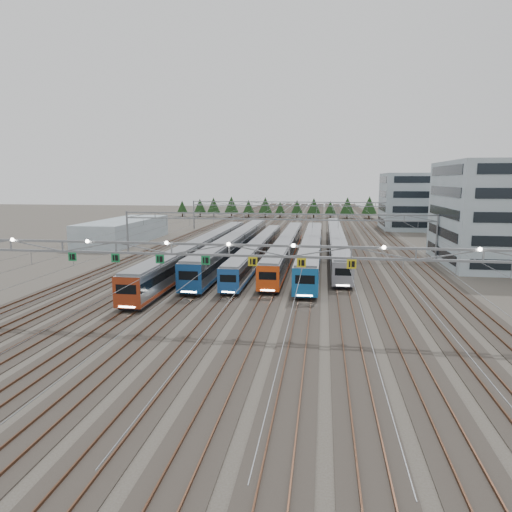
# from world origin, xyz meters

# --- Properties ---
(ground) EXTENTS (400.00, 400.00, 0.00)m
(ground) POSITION_xyz_m (0.00, 0.00, 0.00)
(ground) COLOR #47423A
(ground) RESTS_ON ground
(track_bed) EXTENTS (54.00, 260.00, 5.42)m
(track_bed) POSITION_xyz_m (0.00, 100.00, 1.49)
(track_bed) COLOR #2D2823
(track_bed) RESTS_ON ground
(train_a) EXTENTS (3.01, 61.70, 3.93)m
(train_a) POSITION_xyz_m (-11.25, 32.68, 2.21)
(train_a) COLOR black
(train_a) RESTS_ON ground
(train_b) EXTENTS (3.16, 59.24, 4.12)m
(train_b) POSITION_xyz_m (-6.75, 38.49, 2.31)
(train_b) COLOR black
(train_b) RESTS_ON ground
(train_c) EXTENTS (2.65, 51.63, 3.45)m
(train_c) POSITION_xyz_m (-2.25, 35.67, 1.97)
(train_c) COLOR black
(train_c) RESTS_ON ground
(train_d) EXTENTS (2.85, 54.89, 3.71)m
(train_d) POSITION_xyz_m (2.25, 38.69, 2.11)
(train_d) COLOR black
(train_d) RESTS_ON ground
(train_e) EXTENTS (3.01, 54.90, 3.93)m
(train_e) POSITION_xyz_m (6.75, 36.68, 2.22)
(train_e) COLOR black
(train_e) RESTS_ON ground
(train_f) EXTENTS (2.78, 65.79, 3.61)m
(train_f) POSITION_xyz_m (11.25, 48.11, 2.06)
(train_f) COLOR black
(train_f) RESTS_ON ground
(gantry_near) EXTENTS (56.36, 0.61, 8.08)m
(gantry_near) POSITION_xyz_m (-0.05, -0.12, 7.09)
(gantry_near) COLOR gray
(gantry_near) RESTS_ON ground
(gantry_mid) EXTENTS (56.36, 0.36, 8.00)m
(gantry_mid) POSITION_xyz_m (0.00, 40.00, 6.39)
(gantry_mid) COLOR gray
(gantry_mid) RESTS_ON ground
(gantry_far) EXTENTS (56.36, 0.36, 8.00)m
(gantry_far) POSITION_xyz_m (0.00, 85.00, 6.39)
(gantry_far) COLOR gray
(gantry_far) RESTS_ON ground
(depot_bldg_south) EXTENTS (18.00, 22.00, 16.82)m
(depot_bldg_south) POSITION_xyz_m (37.25, 37.93, 8.41)
(depot_bldg_south) COLOR #8FA5AB
(depot_bldg_south) RESTS_ON ground
(depot_bldg_mid) EXTENTS (14.00, 16.00, 11.84)m
(depot_bldg_mid) POSITION_xyz_m (43.98, 70.14, 5.92)
(depot_bldg_mid) COLOR #8FA5AB
(depot_bldg_mid) RESTS_ON ground
(depot_bldg_north) EXTENTS (22.00, 18.00, 15.67)m
(depot_bldg_north) POSITION_xyz_m (36.15, 93.29, 7.84)
(depot_bldg_north) COLOR #8FA5AB
(depot_bldg_north) RESTS_ON ground
(west_shed) EXTENTS (10.00, 30.00, 4.96)m
(west_shed) POSITION_xyz_m (-35.76, 55.61, 2.48)
(west_shed) COLOR #8FA5AB
(west_shed) RESTS_ON ground
(treeline) EXTENTS (81.20, 5.60, 7.02)m
(treeline) POSITION_xyz_m (-7.20, 127.30, 4.23)
(treeline) COLOR #332114
(treeline) RESTS_ON ground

